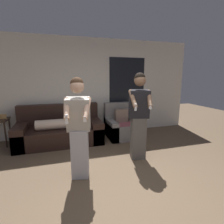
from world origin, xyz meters
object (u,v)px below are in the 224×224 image
armchair (121,126)px  person_right (139,116)px  couch (60,130)px  person_left (79,128)px

armchair → person_right: (-0.13, -1.34, 0.59)m
couch → person_right: 2.14m
couch → person_right: person_right is taller
person_left → person_right: (1.21, 0.36, 0.05)m
couch → armchair: (1.64, -0.05, -0.01)m
person_right → couch: bearing=137.3°
couch → armchair: size_ratio=2.22×
couch → person_left: bearing=-80.4°
person_left → person_right: 1.27m
person_left → person_right: size_ratio=0.95×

